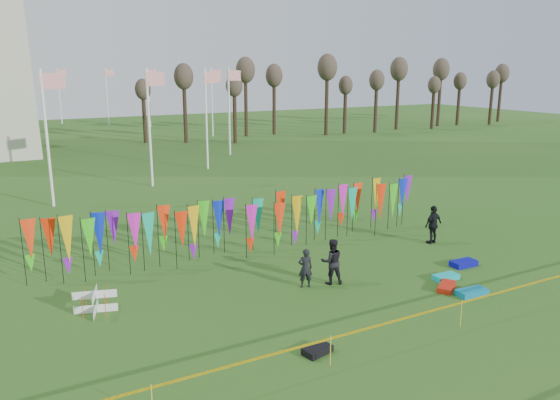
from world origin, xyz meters
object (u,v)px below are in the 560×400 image
kite_bag_teal (472,292)px  kite_bag_red (447,287)px  box_kite (95,302)px  person_left (305,268)px  person_right (433,225)px  kite_bag_turquoise (446,277)px  kite_bag_black (317,350)px  person_mid (332,261)px  kite_bag_blue (464,263)px

kite_bag_teal → kite_bag_red: bearing=115.7°
box_kite → person_left: person_left is taller
person_right → kite_bag_red: 5.63m
person_right → kite_bag_red: bearing=44.1°
kite_bag_turquoise → kite_bag_teal: kite_bag_teal is taller
kite_bag_black → person_mid: bearing=52.2°
person_right → kite_bag_turquoise: size_ratio=1.81×
person_right → kite_bag_blue: person_right is taller
kite_bag_red → kite_bag_teal: kite_bag_teal is taller
box_kite → person_left: size_ratio=0.54×
person_right → kite_bag_black: size_ratio=2.12×
person_right → kite_bag_black: person_right is taller
box_kite → kite_bag_turquoise: 13.06m
box_kite → kite_bag_blue: box_kite is taller
person_mid → kite_bag_black: (-3.28, -4.23, -0.79)m
kite_bag_turquoise → kite_bag_teal: size_ratio=0.88×
person_right → kite_bag_teal: bearing=52.1°
person_mid → person_right: (6.91, 1.87, 0.02)m
person_left → kite_bag_red: (4.55, -2.69, -0.66)m
person_right → kite_bag_red: (-3.43, -4.39, -0.81)m
kite_bag_turquoise → kite_bag_teal: 1.61m
person_right → kite_bag_turquoise: person_right is taller
kite_bag_blue → kite_bag_turquoise: bearing=-156.7°
kite_bag_red → kite_bag_teal: (0.41, -0.85, 0.01)m
box_kite → person_left: bearing=-10.9°
kite_bag_red → person_left: bearing=149.4°
kite_bag_teal → person_left: bearing=144.4°
box_kite → person_right: bearing=1.1°
kite_bag_teal → person_mid: bearing=139.0°
person_left → kite_bag_turquoise: 5.63m
person_left → person_right: bearing=-152.0°
person_mid → kite_bag_blue: size_ratio=1.61×
person_left → kite_bag_red: 5.32m
box_kite → kite_bag_black: bearing=-48.3°
box_kite → kite_bag_black: (5.17, -5.81, -0.31)m
person_right → kite_bag_turquoise: 4.65m
kite_bag_blue → kite_bag_teal: (-2.02, -2.33, -0.01)m
box_kite → kite_bag_turquoise: size_ratio=0.81×
person_left → kite_bag_red: size_ratio=1.38×
box_kite → person_mid: (8.45, -1.58, 0.48)m
person_right → person_mid: bearing=7.2°
person_left → person_right: (7.98, 1.70, 0.16)m
kite_bag_blue → kite_bag_black: size_ratio=1.28×
kite_bag_red → kite_bag_black: (-6.76, -1.70, -0.00)m
box_kite → person_right: size_ratio=0.45×
kite_bag_red → kite_bag_blue: bearing=31.4°
kite_bag_black → kite_bag_teal: bearing=6.8°
kite_bag_teal → box_kite: bearing=158.1°
box_kite → kite_bag_turquoise: bearing=-15.0°
person_right → person_left: bearing=4.1°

